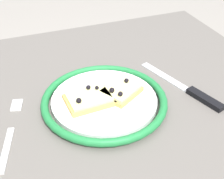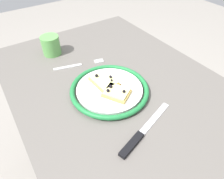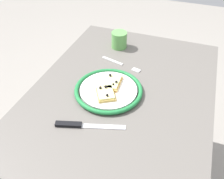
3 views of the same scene
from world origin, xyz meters
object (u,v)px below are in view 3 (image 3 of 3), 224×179
pizza_slice_near (106,93)px  cup (119,40)px  dining_table (122,109)px  pizza_slice_far (112,82)px  plate (109,90)px  knife (78,125)px  fork (121,64)px

pizza_slice_near → cup: cup is taller
dining_table → pizza_slice_far: 0.14m
plate → dining_table: bearing=125.2°
knife → dining_table: bearing=160.4°
knife → fork: knife is taller
pizza_slice_far → fork: pizza_slice_far is taller
plate → knife: bearing=-10.1°
plate → pizza_slice_near: bearing=3.7°
knife → cup: size_ratio=2.94×
knife → fork: size_ratio=1.19×
plate → cup: bearing=-168.1°
plate → cup: size_ratio=3.36×
pizza_slice_far → cup: bearing=-166.7°
pizza_slice_near → pizza_slice_far: size_ratio=1.04×
fork → cup: bearing=-157.9°
pizza_slice_near → cup: bearing=-168.9°
dining_table → pizza_slice_near: bearing=-32.0°
pizza_slice_near → fork: (-0.24, -0.02, -0.02)m
dining_table → fork: size_ratio=4.83×
pizza_slice_near → cup: size_ratio=1.30×
pizza_slice_far → knife: bearing=-8.5°
dining_table → cup: (-0.31, -0.12, 0.15)m
pizza_slice_far → knife: pizza_slice_far is taller
plate → pizza_slice_near: 0.04m
cup → fork: bearing=22.1°
plate → fork: (-0.20, -0.01, -0.01)m
dining_table → pizza_slice_far: bearing=-93.7°
plate → knife: 0.20m
knife → cup: 0.54m
knife → pizza_slice_near: bearing=166.7°
fork → knife: bearing=-3.1°
fork → dining_table: bearing=20.3°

